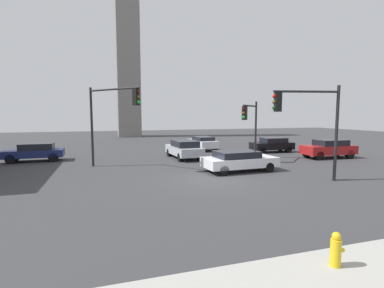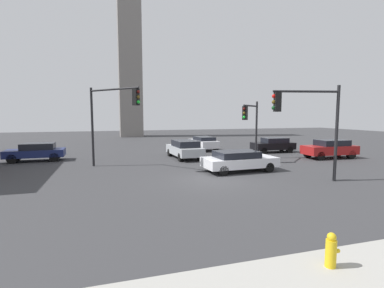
{
  "view_description": "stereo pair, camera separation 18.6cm",
  "coord_description": "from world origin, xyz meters",
  "views": [
    {
      "loc": [
        -5.69,
        -14.21,
        3.59
      ],
      "look_at": [
        -0.21,
        3.53,
        1.66
      ],
      "focal_mm": 26.71,
      "sensor_mm": 36.0,
      "label": 1
    },
    {
      "loc": [
        -5.51,
        -14.27,
        3.59
      ],
      "look_at": [
        -0.21,
        3.53,
        1.66
      ],
      "focal_mm": 26.71,
      "sensor_mm": 36.0,
      "label": 2
    }
  ],
  "objects": [
    {
      "name": "car_0",
      "position": [
        2.43,
        2.0,
        0.7
      ],
      "size": [
        4.71,
        2.3,
        1.3
      ],
      "rotation": [
        0.0,
        0.0,
        0.05
      ],
      "color": "silver",
      "rests_on": "ground_plane"
    },
    {
      "name": "car_2",
      "position": [
        9.61,
        9.37,
        0.73
      ],
      "size": [
        4.01,
        1.92,
        1.38
      ],
      "rotation": [
        0.0,
        0.0,
        3.1
      ],
      "color": "black",
      "rests_on": "ground_plane"
    },
    {
      "name": "car_1",
      "position": [
        0.54,
        8.15,
        0.78
      ],
      "size": [
        2.21,
        4.48,
        1.48
      ],
      "rotation": [
        0.0,
        0.0,
        1.64
      ],
      "color": "#ADB2B7",
      "rests_on": "ground_plane"
    },
    {
      "name": "car_4",
      "position": [
        -10.81,
        10.07,
        0.75
      ],
      "size": [
        4.21,
        1.89,
        1.39
      ],
      "rotation": [
        0.0,
        0.0,
        3.17
      ],
      "color": "navy",
      "rests_on": "ground_plane"
    },
    {
      "name": "fire_hydrant",
      "position": [
        -0.75,
        -9.27,
        0.54
      ],
      "size": [
        0.34,
        0.24,
        0.8
      ],
      "color": "gold",
      "rests_on": "ground_plane"
    },
    {
      "name": "skyline_tower",
      "position": [
        -1.71,
        33.37,
        14.84
      ],
      "size": [
        3.56,
        3.56,
        29.68
      ],
      "primitive_type": "cube",
      "color": "gray",
      "rests_on": "ground_plane"
    },
    {
      "name": "traffic_light_2",
      "position": [
        4.58,
        -1.59,
        3.61
      ],
      "size": [
        3.59,
        0.96,
        5.12
      ],
      "rotation": [
        0.0,
        0.0,
        2.93
      ],
      "color": "black",
      "rests_on": "ground_plane"
    },
    {
      "name": "traffic_light_0",
      "position": [
        -5.16,
        4.9,
        3.93
      ],
      "size": [
        2.99,
        3.61,
        5.4
      ],
      "rotation": [
        0.0,
        0.0,
        -0.89
      ],
      "color": "black",
      "rests_on": "ground_plane"
    },
    {
      "name": "ground_plane",
      "position": [
        0.0,
        0.0,
        0.0
      ],
      "size": [
        100.87,
        100.87,
        0.0
      ],
      "primitive_type": "plane",
      "color": "#38383A"
    },
    {
      "name": "traffic_light_1",
      "position": [
        5.05,
        5.44,
        3.21
      ],
      "size": [
        2.33,
        2.18,
        4.62
      ],
      "rotation": [
        0.0,
        0.0,
        -2.39
      ],
      "color": "black",
      "rests_on": "ground_plane"
    },
    {
      "name": "car_5",
      "position": [
        12.01,
        4.8,
        0.81
      ],
      "size": [
        4.39,
        1.99,
        1.52
      ],
      "rotation": [
        0.0,
        0.0,
        3.1
      ],
      "color": "maroon",
      "rests_on": "ground_plane"
    },
    {
      "name": "car_6",
      "position": [
        3.82,
        12.94,
        0.74
      ],
      "size": [
        2.1,
        4.14,
        1.37
      ],
      "rotation": [
        0.0,
        0.0,
        1.65
      ],
      "color": "silver",
      "rests_on": "ground_plane"
    }
  ]
}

